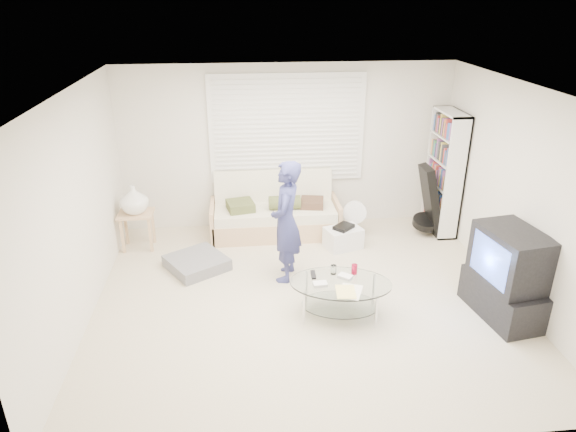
{
  "coord_description": "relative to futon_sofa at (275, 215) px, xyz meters",
  "views": [
    {
      "loc": [
        -0.75,
        -5.26,
        3.44
      ],
      "look_at": [
        -0.18,
        0.3,
        0.97
      ],
      "focal_mm": 32.0,
      "sensor_mm": 36.0,
      "label": 1
    }
  ],
  "objects": [
    {
      "name": "coffee_table",
      "position": [
        0.57,
        -2.24,
        0.03
      ],
      "size": [
        1.26,
        0.93,
        0.55
      ],
      "color": "silver",
      "rests_on": "ground"
    },
    {
      "name": "tv_unit",
      "position": [
        2.42,
        -2.42,
        0.21
      ],
      "size": [
        0.67,
        1.04,
        1.06
      ],
      "color": "black",
      "rests_on": "ground"
    },
    {
      "name": "guitar_case",
      "position": [
        2.31,
        -0.28,
        0.17
      ],
      "size": [
        0.42,
        0.4,
        1.07
      ],
      "color": "black",
      "rests_on": "ground"
    },
    {
      "name": "standing_person",
      "position": [
        0.04,
        -1.33,
        0.48
      ],
      "size": [
        0.51,
        0.65,
        1.58
      ],
      "primitive_type": "imported",
      "rotation": [
        0.0,
        0.0,
        -1.82
      ],
      "color": "navy",
      "rests_on": "ground"
    },
    {
      "name": "side_table",
      "position": [
        -2.0,
        -0.28,
        0.4
      ],
      "size": [
        0.49,
        0.39,
        0.96
      ],
      "color": "tan",
      "rests_on": "ground"
    },
    {
      "name": "floor_fan",
      "position": [
        1.17,
        -0.23,
        0.03
      ],
      "size": [
        0.36,
        0.24,
        0.58
      ],
      "color": "white",
      "rests_on": "ground"
    },
    {
      "name": "ground",
      "position": [
        0.22,
        -1.87,
        -0.31
      ],
      "size": [
        5.0,
        5.0,
        0.0
      ],
      "primitive_type": "plane",
      "color": "#BEB294",
      "rests_on": "ground"
    },
    {
      "name": "storage_bin",
      "position": [
        0.95,
        -0.58,
        -0.15
      ],
      "size": [
        0.59,
        0.49,
        0.35
      ],
      "color": "white",
      "rests_on": "ground"
    },
    {
      "name": "room_shell",
      "position": [
        0.22,
        -1.39,
        1.32
      ],
      "size": [
        5.02,
        4.52,
        2.51
      ],
      "color": "silver",
      "rests_on": "ground"
    },
    {
      "name": "bookshelf",
      "position": [
        2.54,
        -0.12,
        0.62
      ],
      "size": [
        0.29,
        0.78,
        1.86
      ],
      "color": "white",
      "rests_on": "ground"
    },
    {
      "name": "futon_sofa",
      "position": [
        0.0,
        0.0,
        0.0
      ],
      "size": [
        1.93,
        0.78,
        0.94
      ],
      "color": "tan",
      "rests_on": "ground"
    },
    {
      "name": "window_blinds",
      "position": [
        0.22,
        0.33,
        1.24
      ],
      "size": [
        2.32,
        0.08,
        1.62
      ],
      "color": "silver",
      "rests_on": "ground"
    },
    {
      "name": "grey_floor_pillow",
      "position": [
        -1.13,
        -0.98,
        -0.23
      ],
      "size": [
        0.96,
        0.96,
        0.16
      ],
      "primitive_type": "cube",
      "rotation": [
        0.0,
        0.0,
        0.57
      ],
      "color": "slate",
      "rests_on": "ground"
    }
  ]
}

